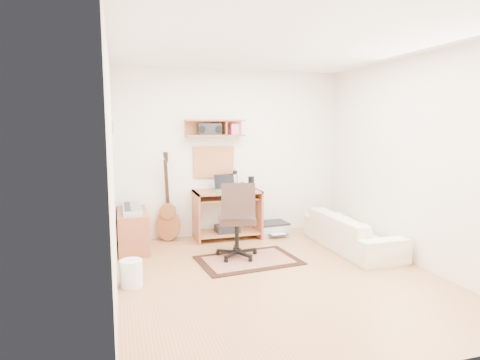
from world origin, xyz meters
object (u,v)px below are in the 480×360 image
object	(u,v)px
printer	(272,229)
desk	(227,214)
cabinet	(133,230)
sofa	(352,226)
task_chair	(237,219)

from	to	relation	value
printer	desk	bearing A→B (deg)	177.24
cabinet	sofa	size ratio (longest dim) A/B	0.53
cabinet	printer	xyz separation A→B (m)	(2.17, 0.19, -0.19)
desk	task_chair	distance (m)	0.97
printer	sofa	distance (m)	1.35
printer	sofa	world-z (taller)	sofa
sofa	printer	bearing A→B (deg)	36.47
desk	printer	world-z (taller)	desk
desk	printer	xyz separation A→B (m)	(0.75, 0.01, -0.29)
task_chair	printer	world-z (taller)	task_chair
printer	task_chair	bearing A→B (deg)	-135.77
cabinet	sofa	world-z (taller)	sofa
printer	sofa	bearing A→B (deg)	-57.06
task_chair	sofa	bearing A→B (deg)	7.91
sofa	cabinet	bearing A→B (deg)	73.48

